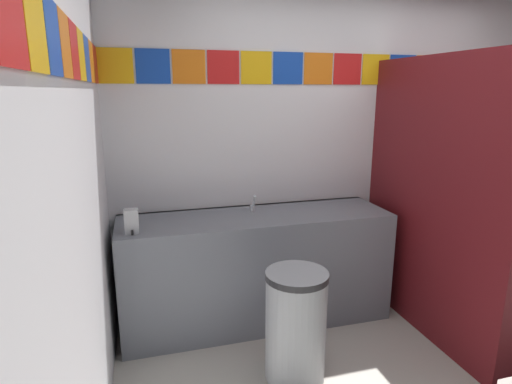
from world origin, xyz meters
name	(u,v)px	position (x,y,z in m)	size (l,w,h in m)	color
wall_back	(341,148)	(0.00, 1.54, 1.27)	(3.78, 0.09, 2.54)	silver
wall_side	(65,218)	(-1.93, 0.00, 1.27)	(0.09, 2.99, 2.54)	silver
vanity_counter	(256,267)	(-0.84, 1.20, 0.43)	(2.01, 0.59, 0.85)	slate
faucet_center	(253,205)	(-0.84, 1.29, 0.90)	(0.04, 0.10, 0.14)	silver
soap_dispenser	(132,222)	(-1.72, 1.03, 0.93)	(0.09, 0.09, 0.16)	#B7BABF
stall_divider	(475,209)	(0.46, 0.50, 0.99)	(0.92, 1.48, 1.98)	maroon
toilet	(462,267)	(0.90, 1.01, 0.30)	(0.39, 0.49, 0.74)	white
trash_bin	(296,325)	(-0.79, 0.48, 0.35)	(0.38, 0.38, 0.70)	#999EA3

